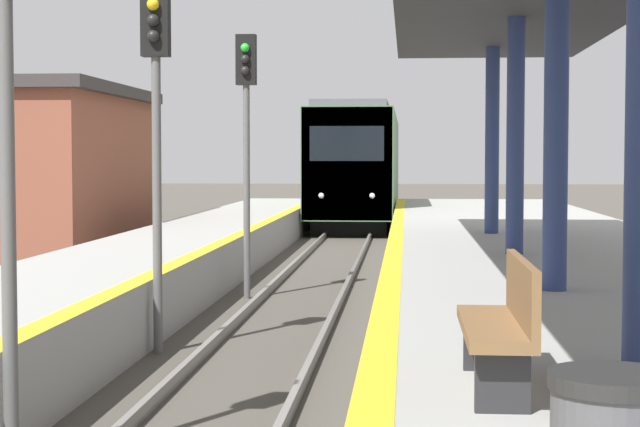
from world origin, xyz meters
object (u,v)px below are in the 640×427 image
train (360,165)px  signal_near (5,62)px  signal_far (246,116)px  signal_mid (156,99)px  bench (504,321)px

train → signal_near: bearing=-92.1°
signal_near → signal_far: 10.94m
signal_mid → signal_far: 5.48m
train → signal_mid: 29.16m
bench → signal_far: bearing=107.1°
train → bench: train is taller
signal_near → bench: size_ratio=2.80×
signal_far → signal_near: bearing=-91.3°
signal_far → bench: size_ratio=2.80×
signal_mid → signal_far: bearing=86.3°
signal_mid → bench: 7.54m
train → signal_near: (-1.27, -34.57, 1.08)m
signal_mid → signal_far: (0.35, 5.47, 0.00)m
signal_near → signal_far: same height
signal_near → signal_mid: 5.47m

